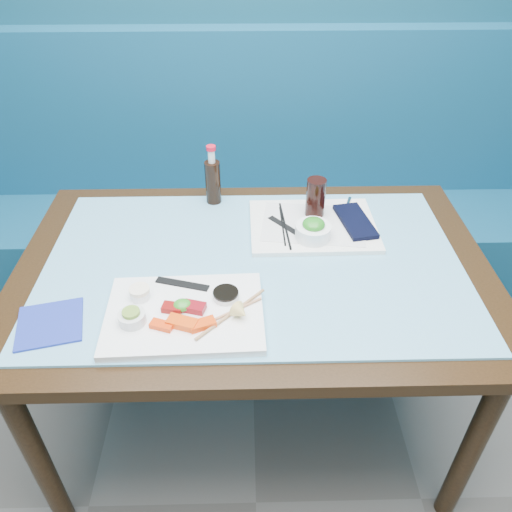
{
  "coord_description": "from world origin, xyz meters",
  "views": [
    {
      "loc": [
        -0.02,
        0.3,
        1.67
      ],
      "look_at": [
        0.01,
        1.42,
        0.8
      ],
      "focal_mm": 35.0,
      "sensor_mm": 36.0,
      "label": 1
    }
  ],
  "objects_px": {
    "dining_table": "(253,285)",
    "seaweed_bowl": "(313,232)",
    "booth_bench": "(250,216)",
    "sashimi_plate": "(185,314)",
    "cola_bottle_body": "(213,182)",
    "serving_tray": "(313,226)",
    "blue_napkin": "(50,324)",
    "cola_glass": "(316,198)"
  },
  "relations": [
    {
      "from": "sashimi_plate",
      "to": "cola_glass",
      "type": "distance_m",
      "value": 0.6
    },
    {
      "from": "serving_tray",
      "to": "blue_napkin",
      "type": "relative_size",
      "value": 2.52
    },
    {
      "from": "seaweed_bowl",
      "to": "cola_bottle_body",
      "type": "height_order",
      "value": "cola_bottle_body"
    },
    {
      "from": "cola_bottle_body",
      "to": "seaweed_bowl",
      "type": "bearing_deg",
      "value": -37.92
    },
    {
      "from": "sashimi_plate",
      "to": "cola_glass",
      "type": "height_order",
      "value": "cola_glass"
    },
    {
      "from": "sashimi_plate",
      "to": "blue_napkin",
      "type": "height_order",
      "value": "sashimi_plate"
    },
    {
      "from": "booth_bench",
      "to": "cola_bottle_body",
      "type": "relative_size",
      "value": 20.05
    },
    {
      "from": "cola_glass",
      "to": "cola_bottle_body",
      "type": "distance_m",
      "value": 0.35
    },
    {
      "from": "serving_tray",
      "to": "cola_bottle_body",
      "type": "height_order",
      "value": "cola_bottle_body"
    },
    {
      "from": "dining_table",
      "to": "serving_tray",
      "type": "distance_m",
      "value": 0.28
    },
    {
      "from": "booth_bench",
      "to": "seaweed_bowl",
      "type": "xyz_separation_m",
      "value": [
        0.19,
        -0.74,
        0.42
      ]
    },
    {
      "from": "seaweed_bowl",
      "to": "cola_glass",
      "type": "distance_m",
      "value": 0.14
    },
    {
      "from": "serving_tray",
      "to": "seaweed_bowl",
      "type": "height_order",
      "value": "seaweed_bowl"
    },
    {
      "from": "dining_table",
      "to": "booth_bench",
      "type": "bearing_deg",
      "value": 90.0
    },
    {
      "from": "booth_bench",
      "to": "dining_table",
      "type": "xyz_separation_m",
      "value": [
        0.0,
        -0.84,
        0.29
      ]
    },
    {
      "from": "booth_bench",
      "to": "cola_glass",
      "type": "xyz_separation_m",
      "value": [
        0.21,
        -0.61,
        0.46
      ]
    },
    {
      "from": "sashimi_plate",
      "to": "dining_table",
      "type": "bearing_deg",
      "value": 49.67
    },
    {
      "from": "cola_bottle_body",
      "to": "blue_napkin",
      "type": "bearing_deg",
      "value": -123.5
    },
    {
      "from": "cola_glass",
      "to": "blue_napkin",
      "type": "height_order",
      "value": "cola_glass"
    },
    {
      "from": "dining_table",
      "to": "seaweed_bowl",
      "type": "height_order",
      "value": "seaweed_bowl"
    },
    {
      "from": "booth_bench",
      "to": "serving_tray",
      "type": "relative_size",
      "value": 7.49
    },
    {
      "from": "dining_table",
      "to": "blue_napkin",
      "type": "xyz_separation_m",
      "value": [
        -0.52,
        -0.25,
        0.09
      ]
    },
    {
      "from": "sashimi_plate",
      "to": "serving_tray",
      "type": "relative_size",
      "value": 1.0
    },
    {
      "from": "cola_glass",
      "to": "seaweed_bowl",
      "type": "bearing_deg",
      "value": -98.75
    },
    {
      "from": "serving_tray",
      "to": "sashimi_plate",
      "type": "bearing_deg",
      "value": -133.83
    },
    {
      "from": "sashimi_plate",
      "to": "serving_tray",
      "type": "bearing_deg",
      "value": 44.97
    },
    {
      "from": "sashimi_plate",
      "to": "cola_glass",
      "type": "bearing_deg",
      "value": 47.89
    },
    {
      "from": "seaweed_bowl",
      "to": "blue_napkin",
      "type": "bearing_deg",
      "value": -154.03
    },
    {
      "from": "cola_bottle_body",
      "to": "sashimi_plate",
      "type": "bearing_deg",
      "value": -95.02
    },
    {
      "from": "booth_bench",
      "to": "cola_bottle_body",
      "type": "bearing_deg",
      "value": -104.73
    },
    {
      "from": "dining_table",
      "to": "cola_bottle_body",
      "type": "xyz_separation_m",
      "value": [
        -0.13,
        0.34,
        0.17
      ]
    },
    {
      "from": "booth_bench",
      "to": "serving_tray",
      "type": "bearing_deg",
      "value": -73.67
    },
    {
      "from": "booth_bench",
      "to": "cola_bottle_body",
      "type": "height_order",
      "value": "booth_bench"
    },
    {
      "from": "cola_glass",
      "to": "blue_napkin",
      "type": "distance_m",
      "value": 0.87
    },
    {
      "from": "serving_tray",
      "to": "cola_glass",
      "type": "relative_size",
      "value": 3.11
    },
    {
      "from": "serving_tray",
      "to": "blue_napkin",
      "type": "distance_m",
      "value": 0.83
    },
    {
      "from": "sashimi_plate",
      "to": "seaweed_bowl",
      "type": "xyz_separation_m",
      "value": [
        0.37,
        0.32,
        0.03
      ]
    },
    {
      "from": "booth_bench",
      "to": "sashimi_plate",
      "type": "bearing_deg",
      "value": -99.61
    },
    {
      "from": "blue_napkin",
      "to": "cola_glass",
      "type": "bearing_deg",
      "value": 33.14
    },
    {
      "from": "dining_table",
      "to": "cola_bottle_body",
      "type": "distance_m",
      "value": 0.4
    },
    {
      "from": "booth_bench",
      "to": "sashimi_plate",
      "type": "relative_size",
      "value": 7.48
    },
    {
      "from": "dining_table",
      "to": "blue_napkin",
      "type": "bearing_deg",
      "value": -154.72
    }
  ]
}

